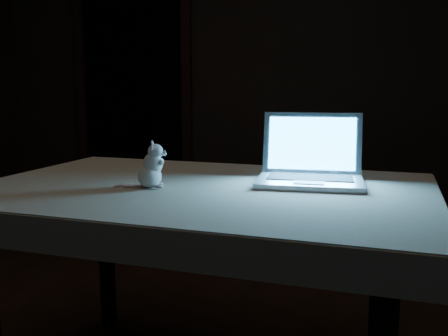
# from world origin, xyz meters

# --- Properties ---
(back_wall) EXTENTS (4.50, 0.04, 2.60)m
(back_wall) POSITION_xyz_m (0.00, 2.50, 1.30)
(back_wall) COLOR black
(back_wall) RESTS_ON ground
(doorway) EXTENTS (1.06, 0.36, 2.13)m
(doorway) POSITION_xyz_m (-1.10, 2.50, 1.06)
(doorway) COLOR black
(doorway) RESTS_ON back_wall
(table) EXTENTS (1.61, 1.14, 0.80)m
(table) POSITION_xyz_m (0.15, 0.01, 0.40)
(table) COLOR black
(table) RESTS_ON floor
(tablecloth) EXTENTS (1.78, 1.36, 0.11)m
(tablecloth) POSITION_xyz_m (0.18, 0.04, 0.76)
(tablecloth) COLOR beige
(tablecloth) RESTS_ON table
(laptop) EXTENTS (0.38, 0.33, 0.26)m
(laptop) POSITION_xyz_m (0.52, 0.11, 0.94)
(laptop) COLOR silver
(laptop) RESTS_ON tablecloth
(plush_mouse) EXTENTS (0.12, 0.12, 0.16)m
(plush_mouse) POSITION_xyz_m (-0.02, -0.07, 0.89)
(plush_mouse) COLOR silver
(plush_mouse) RESTS_ON tablecloth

